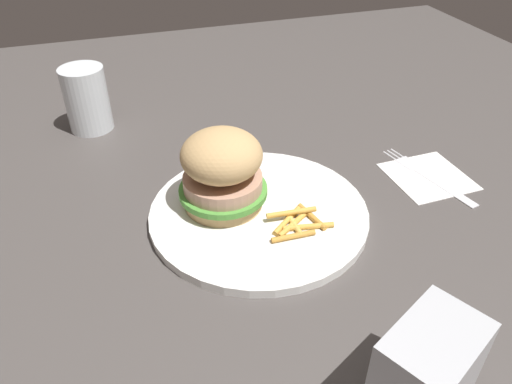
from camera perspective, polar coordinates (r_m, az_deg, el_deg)
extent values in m
plane|color=#47423F|center=(0.65, 0.33, -2.86)|extent=(1.60, 1.60, 0.00)
cylinder|color=white|center=(0.64, 0.00, -2.59)|extent=(0.29, 0.29, 0.01)
cylinder|color=tan|center=(0.65, -3.80, -0.70)|extent=(0.10, 0.10, 0.02)
cylinder|color=#4C9338|center=(0.64, -3.84, 0.21)|extent=(0.12, 0.12, 0.01)
cylinder|color=tan|center=(0.63, -3.89, 1.20)|extent=(0.10, 0.10, 0.02)
ellipsoid|color=tan|center=(0.61, -4.04, 4.30)|extent=(0.10, 0.10, 0.06)
cylinder|color=gold|center=(0.62, 3.64, -3.33)|extent=(0.05, 0.04, 0.01)
cylinder|color=gold|center=(0.61, 6.12, -4.02)|extent=(0.06, 0.02, 0.01)
cylinder|color=gold|center=(0.62, 4.39, -3.69)|extent=(0.05, 0.04, 0.01)
cylinder|color=#E5B251|center=(0.62, 4.39, -3.70)|extent=(0.01, 0.05, 0.01)
cylinder|color=gold|center=(0.60, 4.37, -5.16)|extent=(0.06, 0.01, 0.01)
cylinder|color=gold|center=(0.63, 6.53, -2.86)|extent=(0.02, 0.05, 0.01)
cylinder|color=gold|center=(0.62, 4.15, -2.39)|extent=(0.07, 0.01, 0.01)
cube|color=white|center=(0.77, 19.40, 1.75)|extent=(0.11, 0.11, 0.00)
cube|color=silver|center=(0.75, 21.15, 0.73)|extent=(0.04, 0.11, 0.00)
cube|color=silver|center=(0.79, 17.32, 3.36)|extent=(0.03, 0.04, 0.00)
cylinder|color=silver|center=(0.81, 16.16, 4.56)|extent=(0.01, 0.03, 0.00)
cylinder|color=silver|center=(0.81, 15.76, 4.42)|extent=(0.01, 0.03, 0.00)
cylinder|color=silver|center=(0.80, 15.35, 4.28)|extent=(0.01, 0.03, 0.00)
cylinder|color=silver|center=(0.88, -19.12, 10.19)|extent=(0.07, 0.07, 0.11)
cylinder|color=black|center=(0.88, -18.92, 9.28)|extent=(0.07, 0.07, 0.08)
cube|color=#B7BABF|center=(0.46, 19.22, -19.18)|extent=(0.11, 0.09, 0.10)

